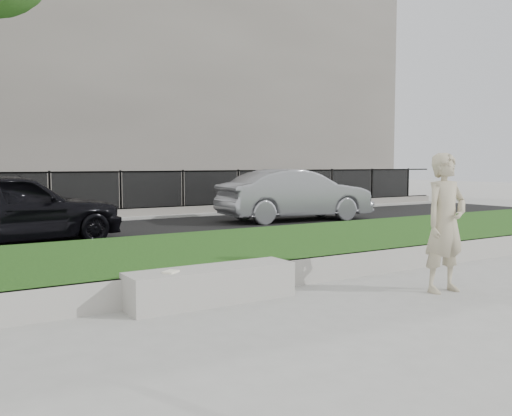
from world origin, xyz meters
TOP-DOWN VIEW (x-y plane):
  - ground at (0.00, 0.00)m, footprint 90.00×90.00m
  - grass_bank at (0.00, 3.00)m, footprint 34.00×4.00m
  - grass_kerb at (0.00, 1.04)m, footprint 34.00×0.08m
  - street at (0.00, 8.50)m, footprint 34.00×7.00m
  - far_pavement at (0.00, 13.00)m, footprint 34.00×3.00m
  - iron_fence at (0.00, 12.00)m, footprint 32.00×0.30m
  - building_facade at (0.00, 20.00)m, footprint 34.00×10.00m
  - stone_bench at (-1.05, 0.80)m, footprint 2.31×0.58m
  - man at (2.07, -0.42)m, footprint 0.75×0.51m
  - book at (-1.66, 0.74)m, footprint 0.24×0.23m
  - car_dark at (-2.41, 7.66)m, footprint 5.05×2.63m
  - car_silver at (6.12, 8.67)m, footprint 5.05×2.24m

SIDE VIEW (x-z plane):
  - ground at x=0.00m, z-range 0.00..0.00m
  - street at x=0.00m, z-range 0.00..0.04m
  - far_pavement at x=0.00m, z-range 0.00..0.12m
  - grass_bank at x=0.00m, z-range 0.00..0.40m
  - grass_kerb at x=0.00m, z-range 0.00..0.40m
  - stone_bench at x=-1.05m, z-range 0.00..0.47m
  - book at x=-1.66m, z-range 0.47..0.49m
  - iron_fence at x=0.00m, z-range -0.21..1.29m
  - car_silver at x=6.12m, z-range 0.04..1.65m
  - car_dark at x=-2.41m, z-range 0.04..1.68m
  - man at x=2.07m, z-range 0.00..1.99m
  - building_facade at x=0.00m, z-range 0.00..10.00m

